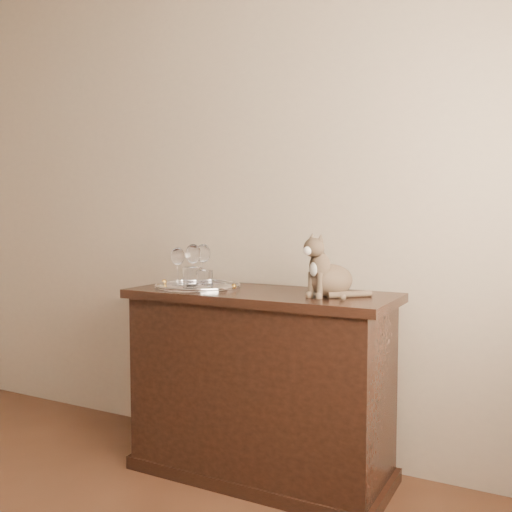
{
  "coord_description": "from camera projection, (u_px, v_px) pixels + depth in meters",
  "views": [
    {
      "loc": [
        1.77,
        -0.31,
        1.19
      ],
      "look_at": [
        0.57,
        1.95,
        1.01
      ],
      "focal_mm": 40.0,
      "sensor_mm": 36.0,
      "label": 1
    }
  ],
  "objects": [
    {
      "name": "wall_back",
      "position": [
        189.0,
        186.0,
        3.07
      ],
      "size": [
        4.0,
        0.1,
        2.7
      ],
      "primitive_type": "cube",
      "color": "#C6B094",
      "rests_on": "ground"
    },
    {
      "name": "sideboard",
      "position": [
        261.0,
        384.0,
        2.58
      ],
      "size": [
        1.2,
        0.5,
        0.85
      ],
      "primitive_type": null,
      "color": "black",
      "rests_on": "ground"
    },
    {
      "name": "tray",
      "position": [
        198.0,
        287.0,
        2.68
      ],
      "size": [
        0.4,
        0.4,
        0.01
      ],
      "primitive_type": "cylinder",
      "color": "silver",
      "rests_on": "sideboard"
    },
    {
      "name": "wine_glass_b",
      "position": [
        203.0,
        264.0,
        2.8
      ],
      "size": [
        0.07,
        0.07,
        0.19
      ],
      "primitive_type": null,
      "color": "white",
      "rests_on": "tray"
    },
    {
      "name": "wine_glass_c",
      "position": [
        178.0,
        266.0,
        2.73
      ],
      "size": [
        0.07,
        0.07,
        0.18
      ],
      "primitive_type": null,
      "color": "white",
      "rests_on": "tray"
    },
    {
      "name": "wine_glass_d",
      "position": [
        193.0,
        265.0,
        2.71
      ],
      "size": [
        0.07,
        0.07,
        0.2
      ],
      "primitive_type": null,
      "color": "silver",
      "rests_on": "tray"
    },
    {
      "name": "tumbler_a",
      "position": [
        204.0,
        280.0,
        2.55
      ],
      "size": [
        0.08,
        0.08,
        0.08
      ],
      "primitive_type": "cylinder",
      "color": "silver",
      "rests_on": "tray"
    },
    {
      "name": "tumbler_b",
      "position": [
        192.0,
        278.0,
        2.59
      ],
      "size": [
        0.09,
        0.09,
        0.1
      ],
      "primitive_type": "cylinder",
      "color": "silver",
      "rests_on": "tray"
    },
    {
      "name": "cat",
      "position": [
        330.0,
        264.0,
        2.39
      ],
      "size": [
        0.34,
        0.33,
        0.27
      ],
      "primitive_type": null,
      "rotation": [
        0.0,
        0.0,
        -0.36
      ],
      "color": "brown",
      "rests_on": "sideboard"
    }
  ]
}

